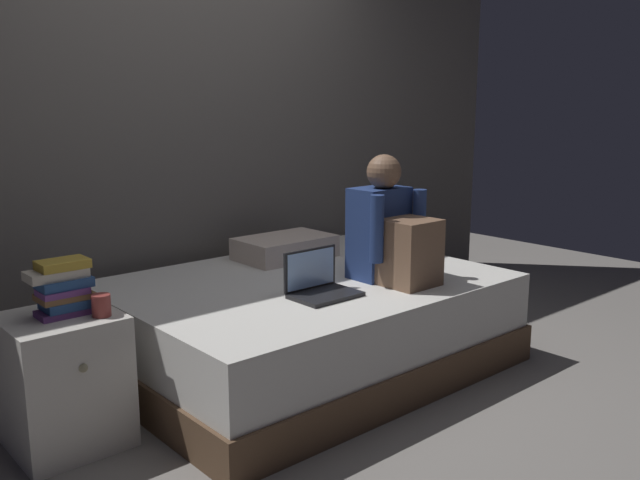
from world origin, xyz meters
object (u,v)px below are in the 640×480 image
Objects in this scene: nightstand at (64,380)px; laptop at (319,284)px; pillow at (285,247)px; book_stack at (63,288)px; mug at (101,305)px; bed at (306,323)px; person_sitting at (391,233)px.

laptop reaches higher than nightstand.
book_stack reaches higher than pillow.
laptop is at bearing -9.91° from mug.
mug reaches higher than pillow.
laptop is (1.14, -0.30, 0.27)m from nightstand.
mug is at bearing -42.69° from nightstand.
nightstand is at bearing 179.40° from bed.
mug is (0.10, -0.12, -0.07)m from book_stack.
pillow is (0.21, 0.45, 0.31)m from bed.
person_sitting reaches higher than laptop.
laptop is 1.16m from book_stack.
bed is 0.59m from pillow.
bed is 1.30m from nightstand.
book_stack reaches higher than nightstand.
book_stack reaches higher than mug.
mug is (-1.38, -0.56, 0.05)m from pillow.
pillow is 2.31× the size of book_stack.
bed is 1.23m from mug.
laptop is at bearing -15.00° from book_stack.
laptop is at bearing -14.56° from nightstand.
book_stack is 2.70× the size of mug.
pillow is 1.55m from book_stack.
bed is 0.44m from laptop.
person_sitting is at bearing -11.74° from book_stack.
nightstand is (-1.30, 0.01, 0.04)m from bed.
nightstand is 1.00× the size of pillow.
person_sitting is 1.17× the size of pillow.
mug reaches higher than nightstand.
nightstand is at bearing 165.44° from laptop.
laptop is at bearing -118.75° from bed.
mug is at bearing -49.62° from book_stack.
pillow reaches higher than nightstand.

